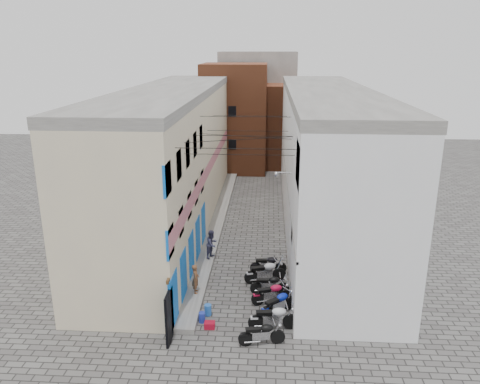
% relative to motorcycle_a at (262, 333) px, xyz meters
% --- Properties ---
extents(ground, '(90.00, 90.00, 0.00)m').
position_rel_motorcycle_a_xyz_m(ground, '(-1.21, 0.45, -0.55)').
color(ground, '#4F4C4A').
rests_on(ground, ground).
extents(plinth, '(0.90, 26.00, 0.25)m').
position_rel_motorcycle_a_xyz_m(plinth, '(-3.26, 13.45, -0.43)').
color(plinth, slate).
rests_on(plinth, ground).
extents(building_left, '(5.10, 27.00, 9.00)m').
position_rel_motorcycle_a_xyz_m(building_left, '(-6.19, 13.40, 3.95)').
color(building_left, beige).
rests_on(building_left, ground).
extents(building_right, '(5.94, 26.00, 9.00)m').
position_rel_motorcycle_a_xyz_m(building_right, '(3.79, 13.45, 3.95)').
color(building_right, white).
rests_on(building_right, ground).
extents(building_far_brick_left, '(6.00, 6.00, 10.00)m').
position_rel_motorcycle_a_xyz_m(building_far_brick_left, '(-3.21, 28.45, 4.45)').
color(building_far_brick_left, brown).
rests_on(building_far_brick_left, ground).
extents(building_far_brick_right, '(5.00, 6.00, 8.00)m').
position_rel_motorcycle_a_xyz_m(building_far_brick_right, '(1.79, 30.45, 3.45)').
color(building_far_brick_right, brown).
rests_on(building_far_brick_right, ground).
extents(building_far_concrete, '(8.00, 5.00, 11.00)m').
position_rel_motorcycle_a_xyz_m(building_far_concrete, '(-1.21, 34.45, 4.95)').
color(building_far_concrete, slate).
rests_on(building_far_concrete, ground).
extents(far_shopfront, '(2.00, 0.30, 2.40)m').
position_rel_motorcycle_a_xyz_m(far_shopfront, '(-1.21, 25.65, 0.65)').
color(far_shopfront, black).
rests_on(far_shopfront, ground).
extents(overhead_wires, '(5.80, 13.02, 1.32)m').
position_rel_motorcycle_a_xyz_m(overhead_wires, '(-1.21, 8.09, 6.57)').
color(overhead_wires, black).
rests_on(overhead_wires, ground).
extents(motorcycle_a, '(1.98, 0.94, 1.10)m').
position_rel_motorcycle_a_xyz_m(motorcycle_a, '(0.00, 0.00, 0.00)').
color(motorcycle_a, black).
rests_on(motorcycle_a, ground).
extents(motorcycle_b, '(2.21, 0.92, 1.24)m').
position_rel_motorcycle_a_xyz_m(motorcycle_b, '(0.47, 1.09, 0.07)').
color(motorcycle_b, silver).
rests_on(motorcycle_b, ground).
extents(motorcycle_c, '(1.96, 1.82, 1.18)m').
position_rel_motorcycle_a_xyz_m(motorcycle_c, '(0.69, 2.27, 0.04)').
color(motorcycle_c, '#0C22B4').
rests_on(motorcycle_c, ground).
extents(motorcycle_d, '(2.05, 1.15, 1.13)m').
position_rel_motorcycle_a_xyz_m(motorcycle_d, '(0.40, 3.20, 0.01)').
color(motorcycle_d, '#B40C33').
rests_on(motorcycle_d, ground).
extents(motorcycle_e, '(1.93, 0.68, 1.10)m').
position_rel_motorcycle_a_xyz_m(motorcycle_e, '(0.30, 4.07, 0.00)').
color(motorcycle_e, black).
rests_on(motorcycle_e, ground).
extents(motorcycle_f, '(2.28, 1.30, 1.26)m').
position_rel_motorcycle_a_xyz_m(motorcycle_f, '(0.07, 5.24, 0.08)').
color(motorcycle_f, '#B1B1B6').
rests_on(motorcycle_f, ground).
extents(motorcycle_g, '(1.97, 0.74, 1.12)m').
position_rel_motorcycle_a_xyz_m(motorcycle_g, '(0.22, 6.25, 0.01)').
color(motorcycle_g, black).
rests_on(motorcycle_g, ground).
extents(person_a, '(0.42, 0.57, 1.43)m').
position_rel_motorcycle_a_xyz_m(person_a, '(-3.21, 3.55, 0.42)').
color(person_a, brown).
rests_on(person_a, plinth).
extents(person_b, '(0.90, 0.97, 1.61)m').
position_rel_motorcycle_a_xyz_m(person_b, '(-2.91, 7.45, 0.50)').
color(person_b, '#3B3A57').
rests_on(person_b, plinth).
extents(water_jug_near, '(0.35, 0.35, 0.46)m').
position_rel_motorcycle_a_xyz_m(water_jug_near, '(-2.62, 1.45, -0.32)').
color(water_jug_near, '#2133A5').
rests_on(water_jug_near, ground).
extents(water_jug_far, '(0.40, 0.40, 0.50)m').
position_rel_motorcycle_a_xyz_m(water_jug_far, '(-2.44, 2.03, -0.30)').
color(water_jug_far, blue).
rests_on(water_jug_far, ground).
extents(red_crate, '(0.46, 0.35, 0.28)m').
position_rel_motorcycle_a_xyz_m(red_crate, '(-2.24, 1.01, -0.41)').
color(red_crate, maroon).
rests_on(red_crate, ground).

